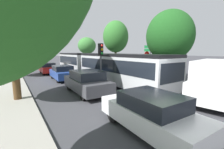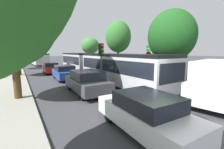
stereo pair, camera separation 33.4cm
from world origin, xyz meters
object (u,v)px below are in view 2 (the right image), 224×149
Objects in this scene: direction_sign_post at (152,54)px; tree_left_far at (16,39)px; queued_car_blue at (64,72)px; tree_right_far at (90,46)px; tree_left_mid at (11,15)px; queued_car_graphite at (87,82)px; tree_left_distant at (13,44)px; no_entry_sign at (148,62)px; articulated_bus at (99,64)px; white_van at (218,80)px; queued_car_white at (146,113)px; tree_right_mid at (119,38)px; queued_car_red at (51,68)px; tree_right_near at (172,36)px; city_bus_rear at (38,58)px; traffic_light at (101,56)px.

direction_sign_post is 0.56× the size of tree_left_far.
tree_right_far is (8.03, 11.79, 3.13)m from queued_car_blue.
tree_left_mid is 20.82m from tree_right_far.
queued_car_graphite is 19.47m from tree_left_distant.
direction_sign_post reaches higher than no_entry_sign.
articulated_bus is 16.24m from tree_left_distant.
tree_left_mid is at bearing -46.88° from white_van.
tree_left_mid reaches higher than queued_car_white.
queued_car_graphite is 12.81m from tree_right_mid.
tree_left_mid is at bearing 82.56° from queued_car_graphite.
queued_car_blue reaches higher than queued_car_red.
tree_left_far is at bearing -149.61° from tree_right_far.
queued_car_red is at bearing -84.67° from white_van.
tree_right_near is (11.85, -11.18, 0.05)m from tree_left_far.
no_entry_sign reaches higher than white_van.
white_van reaches higher than queued_car_red.
white_van is (5.68, -17.01, 0.53)m from queued_car_red.
white_van is 0.96× the size of tree_right_far.
tree_right_far is (11.87, 6.96, -0.30)m from tree_left_far.
city_bus_rear is at bearing 131.37° from tree_right_far.
direction_sign_post is at bearing 3.94° from tree_left_mid.
white_van is at bearing -8.08° from no_entry_sign.
tree_right_near is at bearing -43.33° from tree_left_far.
tree_right_far is (8.33, 23.46, 3.16)m from queued_car_white.
tree_right_near reaches higher than queued_car_white.
city_bus_rear is 9.63m from tree_left_distant.
articulated_bus reaches higher than queued_car_white.
white_van is 0.83× the size of tree_left_far.
tree_left_mid is (-7.25, -3.92, 3.25)m from articulated_bus.
articulated_bus is at bearing -33.78° from queued_car_graphite.
tree_left_mid is 1.21× the size of tree_right_near.
queued_car_graphite is 11.83m from tree_left_far.
tree_left_distant is (-0.35, 18.05, -0.72)m from tree_left_mid.
traffic_light is at bearing -163.11° from queued_car_blue.
tree_right_near is 18.14m from tree_right_far.
tree_right_far is at bearing 147.50° from traffic_light.
white_van is 7.55m from direction_sign_post.
no_entry_sign is 0.40× the size of tree_right_mid.
queued_car_white is 25.09m from tree_right_far.
queued_car_graphite is 1.24× the size of direction_sign_post.
tree_right_mid is at bearing 164.24° from no_entry_sign.
city_bus_rear is 2.79× the size of queued_car_red.
queued_car_white is 9.18m from no_entry_sign.
tree_left_mid is at bearing -125.27° from tree_right_far.
city_bus_rear is 32.83m from queued_car_white.
queued_car_white is 0.90× the size of queued_car_graphite.
tree_left_mid is (-3.69, 6.47, 4.06)m from queued_car_white.
city_bus_rear reaches higher than queued_car_blue.
queued_car_blue is at bearing -112.26° from articulated_bus.
queued_car_red is 12.07m from tree_left_mid.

